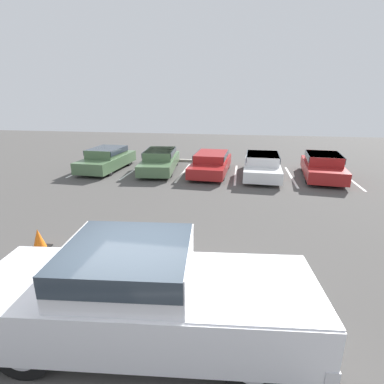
{
  "coord_description": "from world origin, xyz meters",
  "views": [
    {
      "loc": [
        1.53,
        -4.19,
        4.1
      ],
      "look_at": [
        -0.03,
        5.35,
        1.0
      ],
      "focal_mm": 28.0,
      "sensor_mm": 36.0,
      "label": 1
    }
  ],
  "objects": [
    {
      "name": "ground_plane",
      "position": [
        0.0,
        0.0,
        0.0
      ],
      "size": [
        60.0,
        60.0,
        0.0
      ],
      "primitive_type": "plane",
      "color": "#4C4947"
    },
    {
      "name": "stall_stripe_a",
      "position": [
        -7.49,
        11.96,
        0.0
      ],
      "size": [
        0.12,
        4.42,
        0.01
      ],
      "primitive_type": "cube",
      "color": "white",
      "rests_on": "ground_plane"
    },
    {
      "name": "stall_stripe_b",
      "position": [
        -4.55,
        11.96,
        0.0
      ],
      "size": [
        0.12,
        4.42,
        0.01
      ],
      "primitive_type": "cube",
      "color": "white",
      "rests_on": "ground_plane"
    },
    {
      "name": "stall_stripe_c",
      "position": [
        -1.61,
        11.96,
        0.0
      ],
      "size": [
        0.12,
        4.42,
        0.01
      ],
      "primitive_type": "cube",
      "color": "white",
      "rests_on": "ground_plane"
    },
    {
      "name": "stall_stripe_d",
      "position": [
        1.33,
        11.96,
        0.0
      ],
      "size": [
        0.12,
        4.42,
        0.01
      ],
      "primitive_type": "cube",
      "color": "white",
      "rests_on": "ground_plane"
    },
    {
      "name": "stall_stripe_e",
      "position": [
        4.27,
        11.96,
        0.0
      ],
      "size": [
        0.12,
        4.42,
        0.01
      ],
      "primitive_type": "cube",
      "color": "white",
      "rests_on": "ground_plane"
    },
    {
      "name": "stall_stripe_f",
      "position": [
        7.2,
        11.96,
        0.0
      ],
      "size": [
        0.12,
        4.42,
        0.01
      ],
      "primitive_type": "cube",
      "color": "white",
      "rests_on": "ground_plane"
    },
    {
      "name": "pickup_truck",
      "position": [
        0.09,
        -0.08,
        0.9
      ],
      "size": [
        5.87,
        2.57,
        1.81
      ],
      "rotation": [
        0.0,
        0.0,
        0.1
      ],
      "color": "silver",
      "rests_on": "ground_plane"
    },
    {
      "name": "parked_sedan_a",
      "position": [
        -6.13,
        11.94,
        0.67
      ],
      "size": [
        2.0,
        4.5,
        1.27
      ],
      "rotation": [
        0.0,
        0.0,
        -1.62
      ],
      "color": "#4C6B47",
      "rests_on": "ground_plane"
    },
    {
      "name": "parked_sedan_b",
      "position": [
        -3.02,
        12.23,
        0.63
      ],
      "size": [
        2.22,
        4.95,
        1.19
      ],
      "rotation": [
        0.0,
        0.0,
        -1.47
      ],
      "color": "#4C6B47",
      "rests_on": "ground_plane"
    },
    {
      "name": "parked_sedan_c",
      "position": [
        -0.06,
        12.06,
        0.61
      ],
      "size": [
        2.05,
        4.72,
        1.14
      ],
      "rotation": [
        0.0,
        0.0,
        -1.62
      ],
      "color": "maroon",
      "rests_on": "ground_plane"
    },
    {
      "name": "parked_sedan_d",
      "position": [
        2.69,
        11.86,
        0.64
      ],
      "size": [
        2.0,
        4.65,
        1.19
      ],
      "rotation": [
        0.0,
        0.0,
        -1.61
      ],
      "color": "silver",
      "rests_on": "ground_plane"
    },
    {
      "name": "parked_sedan_e",
      "position": [
        5.8,
        12.01,
        0.67
      ],
      "size": [
        2.25,
        4.57,
        1.26
      ],
      "rotation": [
        0.0,
        0.0,
        -1.67
      ],
      "color": "maroon",
      "rests_on": "ground_plane"
    },
    {
      "name": "traffic_cone",
      "position": [
        -3.93,
        2.57,
        0.27
      ],
      "size": [
        0.49,
        0.49,
        0.59
      ],
      "color": "black",
      "rests_on": "ground_plane"
    },
    {
      "name": "wheel_stop_curb",
      "position": [
        -1.66,
        14.89,
        0.07
      ],
      "size": [
        1.99,
        0.2,
        0.14
      ],
      "primitive_type": "cube",
      "color": "#B7B2A8",
      "rests_on": "ground_plane"
    }
  ]
}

